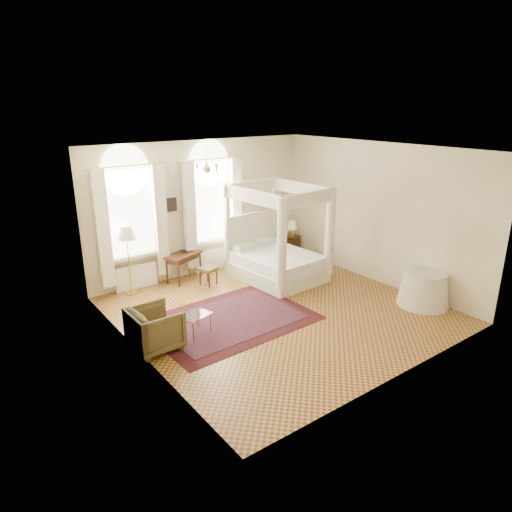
{
  "coord_description": "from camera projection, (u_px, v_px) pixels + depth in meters",
  "views": [
    {
      "loc": [
        -5.54,
        -6.69,
        4.14
      ],
      "look_at": [
        -0.28,
        0.4,
        1.15
      ],
      "focal_mm": 32.0,
      "sensor_mm": 36.0,
      "label": 1
    }
  ],
  "objects": [
    {
      "name": "armchair",
      "position": [
        155.0,
        329.0,
        7.97
      ],
      "size": [
        0.85,
        0.83,
        0.77
      ],
      "primitive_type": "imported",
      "rotation": [
        0.0,
        0.0,
        1.59
      ],
      "color": "#483C1F",
      "rests_on": "ground"
    },
    {
      "name": "floor_lamp",
      "position": [
        126.0,
        236.0,
        9.97
      ],
      "size": [
        0.41,
        0.41,
        1.59
      ],
      "color": "gold",
      "rests_on": "ground"
    },
    {
      "name": "nightstand_lamp",
      "position": [
        292.0,
        226.0,
        12.86
      ],
      "size": [
        0.29,
        0.29,
        0.43
      ],
      "color": "gold",
      "rests_on": "nightstand"
    },
    {
      "name": "wall_pictures",
      "position": [
        206.0,
        198.0,
        11.25
      ],
      "size": [
        2.54,
        0.03,
        0.39
      ],
      "color": "black",
      "rests_on": "room_walls"
    },
    {
      "name": "book",
      "position": [
        421.0,
        269.0,
        9.76
      ],
      "size": [
        0.31,
        0.34,
        0.03
      ],
      "primitive_type": "imported",
      "rotation": [
        0.0,
        0.0,
        0.53
      ],
      "color": "black",
      "rests_on": "side_table"
    },
    {
      "name": "canopy_bed",
      "position": [
        277.0,
        258.0,
        11.15
      ],
      "size": [
        1.87,
        2.23,
        2.3
      ],
      "color": "beige",
      "rests_on": "ground"
    },
    {
      "name": "window_left",
      "position": [
        132.0,
        227.0,
        10.18
      ],
      "size": [
        1.62,
        0.27,
        3.29
      ],
      "color": "white",
      "rests_on": "room_walls"
    },
    {
      "name": "oriental_rug",
      "position": [
        229.0,
        320.0,
        9.13
      ],
      "size": [
        3.28,
        2.4,
        0.01
      ],
      "color": "#3D0E10",
      "rests_on": "ground"
    },
    {
      "name": "window_right",
      "position": [
        212.0,
        214.0,
        11.37
      ],
      "size": [
        1.62,
        0.27,
        3.29
      ],
      "color": "white",
      "rests_on": "room_walls"
    },
    {
      "name": "chandelier",
      "position": [
        207.0,
        168.0,
        9.02
      ],
      "size": [
        0.51,
        0.45,
        0.5
      ],
      "color": "gold",
      "rests_on": "room_walls"
    },
    {
      "name": "writing_desk",
      "position": [
        183.0,
        257.0,
        10.99
      ],
      "size": [
        1.03,
        0.78,
        0.69
      ],
      "color": "#3B1E10",
      "rests_on": "ground"
    },
    {
      "name": "ground",
      "position": [
        278.0,
        310.0,
        9.55
      ],
      "size": [
        6.0,
        6.0,
        0.0
      ],
      "primitive_type": "plane",
      "color": "#AB7131",
      "rests_on": "ground"
    },
    {
      "name": "side_table",
      "position": [
        424.0,
        289.0,
        9.73
      ],
      "size": [
        1.09,
        1.09,
        0.74
      ],
      "color": "silver",
      "rests_on": "ground"
    },
    {
      "name": "room_walls",
      "position": [
        280.0,
        219.0,
        8.91
      ],
      "size": [
        6.0,
        6.0,
        6.0
      ],
      "color": "beige",
      "rests_on": "ground"
    },
    {
      "name": "coffee_table",
      "position": [
        195.0,
        317.0,
        8.49
      ],
      "size": [
        0.66,
        0.55,
        0.38
      ],
      "color": "silver",
      "rests_on": "ground"
    },
    {
      "name": "nightstand",
      "position": [
        292.0,
        245.0,
        13.04
      ],
      "size": [
        0.46,
        0.43,
        0.54
      ],
      "primitive_type": "cube",
      "rotation": [
        0.0,
        0.0,
        0.27
      ],
      "color": "#3B1E10",
      "rests_on": "ground"
    },
    {
      "name": "stool",
      "position": [
        208.0,
        270.0,
        10.8
      ],
      "size": [
        0.48,
        0.48,
        0.43
      ],
      "color": "#4E4221",
      "rests_on": "ground"
    },
    {
      "name": "laptop",
      "position": [
        186.0,
        251.0,
        11.11
      ],
      "size": [
        0.36,
        0.28,
        0.03
      ],
      "primitive_type": "imported",
      "rotation": [
        0.0,
        0.0,
        2.92
      ],
      "color": "black",
      "rests_on": "writing_desk"
    }
  ]
}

